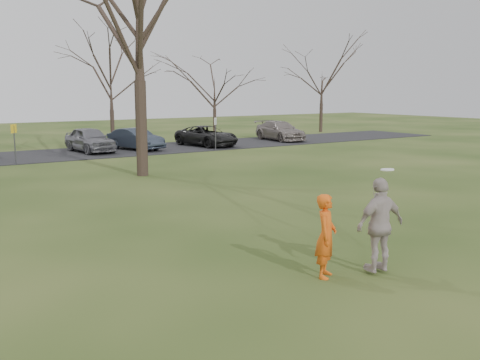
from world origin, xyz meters
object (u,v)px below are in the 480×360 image
catching_play (380,225)px  car_4 (90,139)px  car_6 (207,136)px  car_7 (280,131)px  car_5 (136,139)px  big_tree (138,14)px  player_defender (326,236)px

catching_play → car_4: bearing=85.1°
car_6 → catching_play: catching_play is taller
car_7 → car_5: bearing=-174.6°
car_7 → big_tree: bearing=-142.5°
player_defender → car_4: bearing=43.8°
car_4 → big_tree: big_tree is taller
catching_play → big_tree: 16.24m
car_6 → player_defender: bearing=-124.3°
car_5 → car_7: bearing=-17.0°
big_tree → car_5: bearing=68.9°
car_4 → car_7: car_4 is taller
player_defender → catching_play: catching_play is taller
player_defender → car_5: (6.09, 24.50, -0.15)m
car_4 → car_6: 7.86m
player_defender → car_5: 25.25m
car_4 → big_tree: bearing=-101.1°
car_5 → big_tree: 12.34m
catching_play → car_5: bearing=78.6°
player_defender → car_7: 30.45m
player_defender → big_tree: big_tree is taller
car_4 → catching_play: size_ratio=2.06×
car_4 → big_tree: 12.05m
car_6 → catching_play: 26.54m
car_5 → catching_play: bearing=-119.3°
car_5 → car_6: bearing=-22.3°
car_4 → player_defender: bearing=-103.1°
car_4 → car_7: 14.56m
car_4 → catching_play: catching_play is taller
car_4 → big_tree: size_ratio=0.32×
player_defender → car_5: bearing=37.3°
player_defender → catching_play: (1.06, -0.47, 0.19)m
catching_play → big_tree: bearing=85.4°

